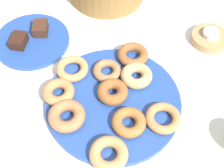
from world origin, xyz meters
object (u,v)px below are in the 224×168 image
donut_1 (109,154)px  donut_2 (67,116)px  donut_3 (107,71)px  candle_holder (209,38)px  tealight (211,34)px  donut_8 (59,92)px  donut_9 (136,76)px  donut_0 (163,118)px  donut_6 (129,122)px  cake_plate (32,41)px  brownie_near (19,41)px  donut_plate (113,102)px  brownie_far (40,28)px  donut_5 (113,92)px  donut_4 (133,55)px  donut_7 (72,69)px

donut_1 → donut_2: bearing=130.4°
donut_3 → candle_holder: size_ratio=0.70×
donut_3 → tealight: 0.34m
donut_8 → donut_9: donut_9 is taller
donut_8 → donut_0: bearing=-22.0°
donut_6 → cake_plate: 0.41m
donut_0 → brownie_near: (-0.37, 0.30, -0.00)m
donut_9 → cake_plate: size_ratio=0.38×
donut_9 → cake_plate: donut_9 is taller
donut_8 → tealight: size_ratio=1.70×
donut_plate → donut_9: size_ratio=4.15×
donut_0 → cake_plate: (-0.34, 0.32, -0.02)m
donut_9 → brownie_far: size_ratio=1.58×
tealight → donut_2: bearing=-151.4°
donut_2 → candle_holder: size_ratio=0.84×
donut_5 → donut_9: bearing=33.9°
donut_plate → tealight: size_ratio=7.18×
brownie_far → candle_holder: bearing=-9.0°
donut_4 → donut_7: (-0.17, -0.03, -0.00)m
candle_holder → donut_6: bearing=-136.5°
donut_plate → donut_8: 0.14m
donut_5 → brownie_far: size_ratio=1.51×
donut_plate → tealight: 0.37m
donut_4 → brownie_far: (-0.26, 0.14, -0.00)m
donut_0 → donut_1: size_ratio=0.98×
donut_4 → donut_6: size_ratio=1.04×
donut_4 → donut_9: 0.08m
donut_0 → tealight: same height
brownie_near → candle_holder: 0.57m
tealight → brownie_near: bearing=176.5°
donut_5 → donut_3: bearing=96.8°
donut_plate → donut_9: donut_9 is taller
donut_3 → brownie_near: 0.29m
donut_8 → donut_9: (0.21, 0.03, 0.00)m
donut_6 → candle_holder: (0.29, 0.27, -0.02)m
tealight → donut_9: bearing=-151.7°
donut_2 → donut_8: bearing=105.1°
candle_holder → tealight: bearing=0.0°
donut_9 → cake_plate: 0.35m
donut_0 → donut_8: 0.28m
donut_7 → donut_2: bearing=-96.8°
donut_0 → brownie_far: (-0.31, 0.35, -0.00)m
donut_6 → donut_1: bearing=-126.6°
donut_2 → donut_7: size_ratio=1.04×
donut_plate → donut_3: bearing=94.8°
donut_3 → donut_7: 0.10m
donut_5 → brownie_far: 0.32m
donut_0 → donut_4: 0.21m
donut_4 → donut_3: bearing=-148.5°
donut_plate → donut_0: 0.14m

